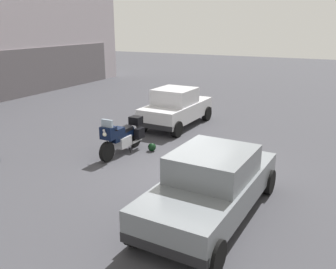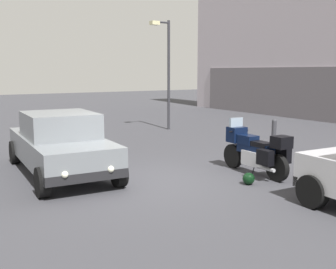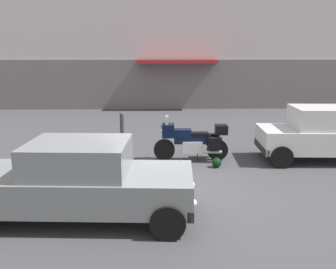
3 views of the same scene
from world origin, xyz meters
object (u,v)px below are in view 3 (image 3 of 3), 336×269
Objects in this scene: helmet at (217,163)px; car_sedan_far at (78,180)px; car_hatchback_near at (323,135)px; bollard_curbside at (122,124)px; motorcycle at (192,140)px.

helmet is 0.06× the size of car_sedan_far.
car_hatchback_near is (3.28, 0.61, 0.67)m from helmet.
helmet is at bearing -52.57° from bollard_curbside.
car_hatchback_near is at bearing 34.33° from car_sedan_far.
motorcycle is 2.32× the size of bollard_curbside.
car_sedan_far is (-3.25, -3.33, 0.64)m from helmet.
helmet is 5.03m from bollard_curbside.
bollard_curbside is at bearing 127.43° from helmet.
helmet is at bearing 48.90° from car_sedan_far.
motorcycle reaches higher than helmet.
bollard_curbside is (0.20, 7.31, -0.27)m from car_sedan_far.
car_sedan_far is at bearing -134.30° from helmet.
motorcycle is 4.01m from bollard_curbside.
car_sedan_far is 7.32m from bollard_curbside.
motorcycle is 8.08× the size of helmet.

